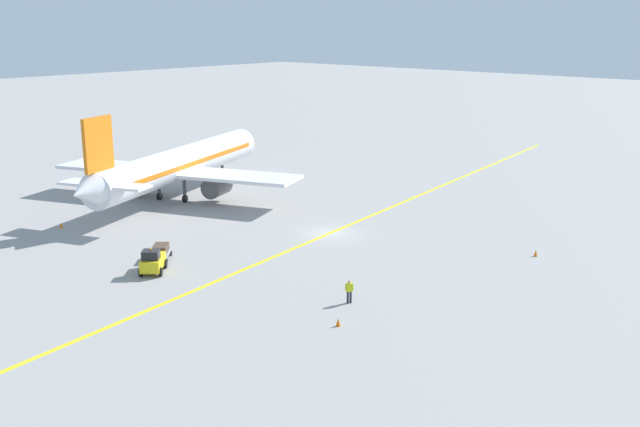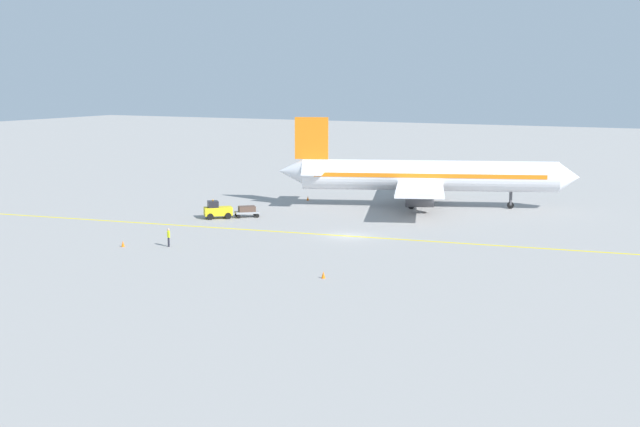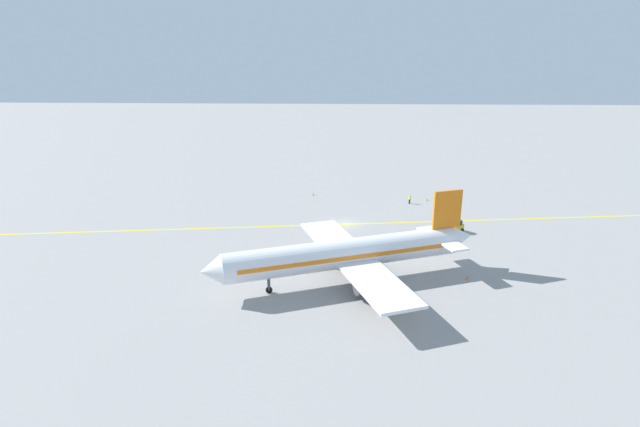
% 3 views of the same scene
% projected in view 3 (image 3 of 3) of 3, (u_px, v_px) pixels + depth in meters
% --- Properties ---
extents(ground_plane, '(400.00, 400.00, 0.00)m').
position_uv_depth(ground_plane, '(344.00, 224.00, 82.91)').
color(ground_plane, gray).
extents(apron_yellow_centreline, '(16.04, 119.03, 0.01)m').
position_uv_depth(apron_yellow_centreline, '(344.00, 224.00, 82.91)').
color(apron_yellow_centreline, yellow).
rests_on(apron_yellow_centreline, ground).
extents(airplane_at_gate, '(28.04, 34.27, 10.60)m').
position_uv_depth(airplane_at_gate, '(348.00, 254.00, 61.21)').
color(airplane_at_gate, white).
rests_on(airplane_at_gate, ground).
extents(baggage_tug_white, '(3.13, 3.23, 2.11)m').
position_uv_depth(baggage_tug_white, '(455.00, 227.00, 78.90)').
color(baggage_tug_white, gold).
rests_on(baggage_tug_white, ground).
extents(baggage_cart_trailing, '(2.78, 2.87, 1.24)m').
position_uv_depth(baggage_cart_trailing, '(442.00, 233.00, 76.94)').
color(baggage_cart_trailing, gray).
rests_on(baggage_cart_trailing, ground).
extents(ground_crew_worker, '(0.45, 0.43, 1.68)m').
position_uv_depth(ground_crew_worker, '(410.00, 199.00, 93.91)').
color(ground_crew_worker, '#23232D').
rests_on(ground_crew_worker, ground).
extents(traffic_cone_near_nose, '(0.32, 0.32, 0.55)m').
position_uv_depth(traffic_cone_near_nose, '(467.00, 277.00, 62.87)').
color(traffic_cone_near_nose, orange).
rests_on(traffic_cone_near_nose, ground).
extents(traffic_cone_mid_apron, '(0.32, 0.32, 0.55)m').
position_uv_depth(traffic_cone_mid_apron, '(313.00, 194.00, 99.59)').
color(traffic_cone_mid_apron, orange).
rests_on(traffic_cone_mid_apron, ground).
extents(traffic_cone_by_wingtip, '(0.32, 0.32, 0.55)m').
position_uv_depth(traffic_cone_by_wingtip, '(427.00, 199.00, 95.91)').
color(traffic_cone_by_wingtip, orange).
rests_on(traffic_cone_by_wingtip, ground).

